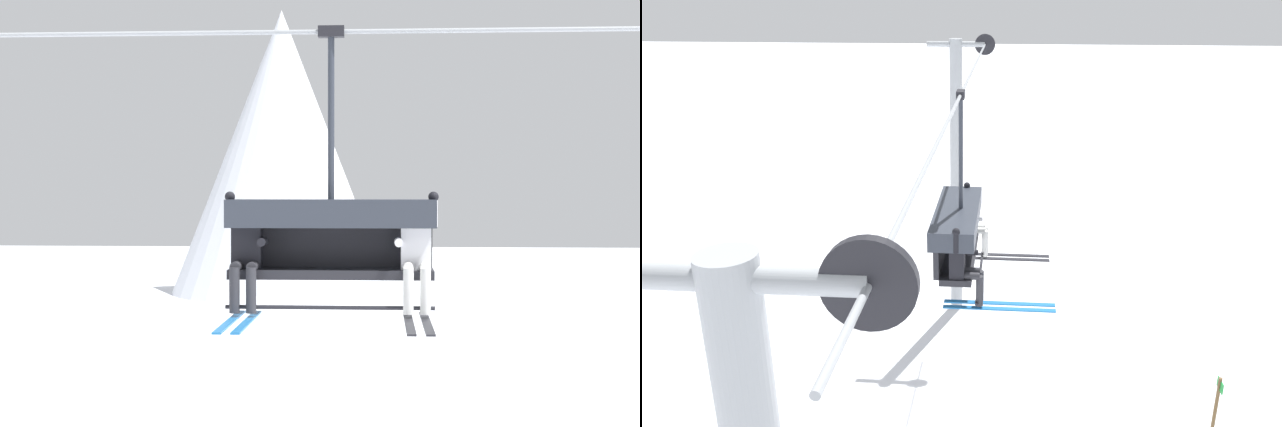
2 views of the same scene
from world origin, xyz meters
TOP-DOWN VIEW (x-y plane):
  - mountain_peak_central at (-6.28, 49.72)m, footprint 13.70×13.70m
  - lift_cable at (0.38, -0.80)m, footprint 16.51×0.05m
  - chairlift_chair at (-0.59, -0.73)m, footprint 2.24×0.74m
  - skier_black at (-1.51, -0.94)m, footprint 0.48×1.70m
  - skier_white at (0.32, -0.94)m, footprint 0.48×1.70m

SIDE VIEW (x-z plane):
  - skier_black at x=-1.51m, z-range 5.06..6.40m
  - skier_white at x=0.32m, z-range 5.06..6.40m
  - chairlift_chair at x=-0.59m, z-range 4.51..7.52m
  - lift_cable at x=0.38m, z-range 8.07..8.12m
  - mountain_peak_central at x=-6.28m, z-range 0.00..17.66m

